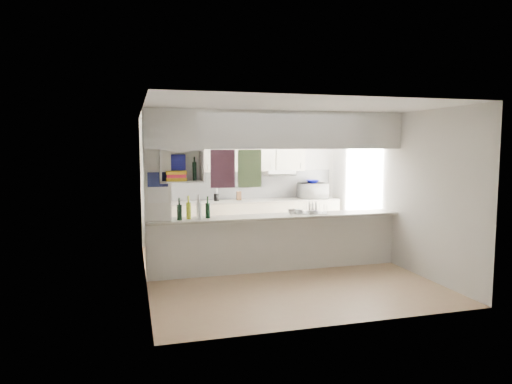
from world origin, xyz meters
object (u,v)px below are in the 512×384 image
object	(u,v)px
dish_rack	(315,208)
wine_bottles	(194,210)
bowl	(312,181)
microwave	(313,191)

from	to	relation	value
dish_rack	wine_bottles	xyz separation A→B (m)	(-2.04, -0.07, 0.05)
bowl	wine_bottles	bearing A→B (deg)	-143.09
microwave	bowl	xyz separation A→B (m)	(0.00, 0.04, 0.20)
microwave	bowl	size ratio (longest dim) A/B	2.22
wine_bottles	dish_rack	bearing A→B (deg)	2.00
bowl	dish_rack	xyz separation A→B (m)	(-0.81, -2.07, -0.28)
bowl	dish_rack	distance (m)	2.24
wine_bottles	bowl	bearing A→B (deg)	36.91
bowl	wine_bottles	distance (m)	3.57
bowl	dish_rack	bearing A→B (deg)	-111.32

